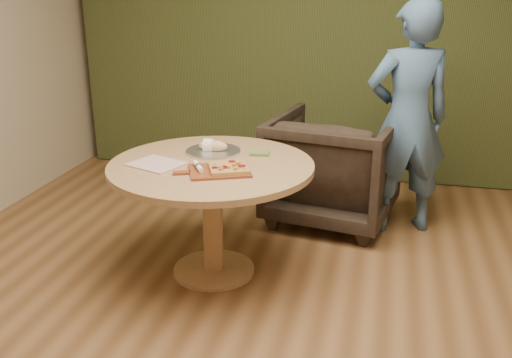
{
  "coord_description": "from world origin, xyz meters",
  "views": [
    {
      "loc": [
        0.54,
        -2.38,
        1.83
      ],
      "look_at": [
        -0.08,
        0.25,
        0.87
      ],
      "focal_mm": 40.0,
      "sensor_mm": 36.0,
      "label": 1
    }
  ],
  "objects_px": {
    "pizza_paddle": "(218,171)",
    "serving_tray": "(213,151)",
    "flatbread_pizza": "(229,168)",
    "cutlery_roll": "(198,166)",
    "person_standing": "(408,120)",
    "armchair": "(334,163)",
    "pedestal_table": "(212,185)",
    "bread_roll": "(212,146)"
  },
  "relations": [
    {
      "from": "pizza_paddle",
      "to": "serving_tray",
      "type": "xyz_separation_m",
      "value": [
        -0.14,
        0.37,
        -0.0
      ]
    },
    {
      "from": "flatbread_pizza",
      "to": "cutlery_roll",
      "type": "relative_size",
      "value": 1.6
    },
    {
      "from": "flatbread_pizza",
      "to": "person_standing",
      "type": "xyz_separation_m",
      "value": [
        1.02,
        1.13,
        0.08
      ]
    },
    {
      "from": "armchair",
      "to": "flatbread_pizza",
      "type": "bearing_deg",
      "value": 77.64
    },
    {
      "from": "pizza_paddle",
      "to": "person_standing",
      "type": "height_order",
      "value": "person_standing"
    },
    {
      "from": "cutlery_roll",
      "to": "serving_tray",
      "type": "xyz_separation_m",
      "value": [
        -0.03,
        0.38,
        -0.02
      ]
    },
    {
      "from": "pedestal_table",
      "to": "armchair",
      "type": "height_order",
      "value": "armchair"
    },
    {
      "from": "serving_tray",
      "to": "person_standing",
      "type": "distance_m",
      "value": 1.46
    },
    {
      "from": "bread_roll",
      "to": "flatbread_pizza",
      "type": "bearing_deg",
      "value": -59.3
    },
    {
      "from": "flatbread_pizza",
      "to": "armchair",
      "type": "xyz_separation_m",
      "value": [
        0.5,
        1.19,
        -0.31
      ]
    },
    {
      "from": "pedestal_table",
      "to": "armchair",
      "type": "xyz_separation_m",
      "value": [
        0.65,
        1.05,
        -0.14
      ]
    },
    {
      "from": "pizza_paddle",
      "to": "armchair",
      "type": "bearing_deg",
      "value": 41.6
    },
    {
      "from": "serving_tray",
      "to": "person_standing",
      "type": "relative_size",
      "value": 0.21
    },
    {
      "from": "armchair",
      "to": "person_standing",
      "type": "height_order",
      "value": "person_standing"
    },
    {
      "from": "pedestal_table",
      "to": "flatbread_pizza",
      "type": "height_order",
      "value": "flatbread_pizza"
    },
    {
      "from": "pizza_paddle",
      "to": "armchair",
      "type": "distance_m",
      "value": 1.36
    },
    {
      "from": "pizza_paddle",
      "to": "person_standing",
      "type": "relative_size",
      "value": 0.28
    },
    {
      "from": "flatbread_pizza",
      "to": "bread_roll",
      "type": "distance_m",
      "value": 0.42
    },
    {
      "from": "pizza_paddle",
      "to": "cutlery_roll",
      "type": "height_order",
      "value": "cutlery_roll"
    },
    {
      "from": "armchair",
      "to": "pedestal_table",
      "type": "bearing_deg",
      "value": 68.57
    },
    {
      "from": "bread_roll",
      "to": "armchair",
      "type": "relative_size",
      "value": 0.21
    },
    {
      "from": "cutlery_roll",
      "to": "person_standing",
      "type": "xyz_separation_m",
      "value": [
        1.2,
        1.15,
        0.07
      ]
    },
    {
      "from": "serving_tray",
      "to": "armchair",
      "type": "relative_size",
      "value": 0.38
    },
    {
      "from": "armchair",
      "to": "person_standing",
      "type": "relative_size",
      "value": 0.55
    },
    {
      "from": "pedestal_table",
      "to": "armchair",
      "type": "relative_size",
      "value": 1.36
    },
    {
      "from": "flatbread_pizza",
      "to": "pizza_paddle",
      "type": "bearing_deg",
      "value": -170.63
    },
    {
      "from": "bread_roll",
      "to": "armchair",
      "type": "distance_m",
      "value": 1.14
    },
    {
      "from": "cutlery_roll",
      "to": "bread_roll",
      "type": "xyz_separation_m",
      "value": [
        -0.04,
        0.38,
        0.01
      ]
    },
    {
      "from": "bread_roll",
      "to": "armchair",
      "type": "xyz_separation_m",
      "value": [
        0.72,
        0.83,
        -0.33
      ]
    },
    {
      "from": "flatbread_pizza",
      "to": "serving_tray",
      "type": "relative_size",
      "value": 0.81
    },
    {
      "from": "pedestal_table",
      "to": "cutlery_roll",
      "type": "distance_m",
      "value": 0.24
    },
    {
      "from": "flatbread_pizza",
      "to": "bread_roll",
      "type": "relative_size",
      "value": 1.49
    },
    {
      "from": "flatbread_pizza",
      "to": "cutlery_roll",
      "type": "height_order",
      "value": "flatbread_pizza"
    },
    {
      "from": "pedestal_table",
      "to": "bread_roll",
      "type": "distance_m",
      "value": 0.3
    },
    {
      "from": "cutlery_roll",
      "to": "armchair",
      "type": "relative_size",
      "value": 0.19
    },
    {
      "from": "cutlery_roll",
      "to": "person_standing",
      "type": "bearing_deg",
      "value": 12.12
    },
    {
      "from": "person_standing",
      "to": "bread_roll",
      "type": "bearing_deg",
      "value": 13.15
    },
    {
      "from": "flatbread_pizza",
      "to": "serving_tray",
      "type": "bearing_deg",
      "value": 119.66
    },
    {
      "from": "serving_tray",
      "to": "armchair",
      "type": "bearing_deg",
      "value": 49.34
    },
    {
      "from": "bread_roll",
      "to": "armchair",
      "type": "height_order",
      "value": "armchair"
    },
    {
      "from": "bread_roll",
      "to": "person_standing",
      "type": "distance_m",
      "value": 1.46
    },
    {
      "from": "pizza_paddle",
      "to": "armchair",
      "type": "xyz_separation_m",
      "value": [
        0.57,
        1.2,
        -0.29
      ]
    }
  ]
}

